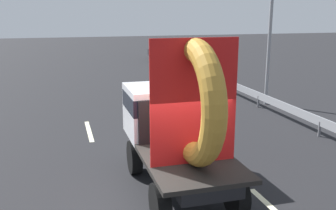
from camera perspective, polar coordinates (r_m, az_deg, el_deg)
The scene contains 8 objects.
ground_plane at distance 8.99m, azimuth 0.76°, elevation -14.97°, with size 120.00×120.00×0.00m, color black.
flatbed_truck at distance 9.39m, azimuth 1.14°, elevation -2.13°, with size 2.02×4.54×3.81m.
distant_sedan at distance 21.64m, azimuth 0.93°, elevation 4.25°, with size 1.80×4.19×1.37m.
traffic_light at distance 18.42m, azimuth 15.02°, elevation 12.02°, with size 0.42×0.36×6.00m.
guardrail at distance 16.24m, azimuth 17.04°, elevation -0.33°, with size 0.10×17.58×0.71m.
lane_dash_left_far at distance 14.52m, azimuth -11.65°, elevation -3.81°, with size 2.57×0.16×0.01m, color beige.
lane_dash_right_far at distance 15.24m, azimuth 1.62°, elevation -2.68°, with size 2.81×0.16×0.01m, color beige.
oncoming_car at distance 34.83m, azimuth -0.87°, elevation 7.86°, with size 1.76×4.11×1.34m.
Camera 1 is at (-2.26, -7.55, 4.33)m, focal length 41.03 mm.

